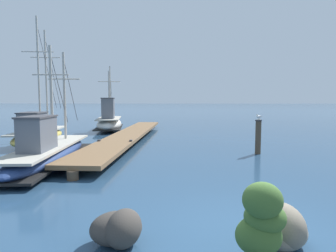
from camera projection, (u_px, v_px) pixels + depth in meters
ground_plane at (244, 231)px, 5.55m from camera, size 400.00×400.00×0.00m
floating_dock at (129, 134)px, 17.99m from camera, size 2.11×18.31×0.53m
fishing_boat_0 at (38, 133)px, 16.44m from camera, size 2.81×7.84×7.19m
fishing_boat_1 at (109, 122)px, 23.50m from camera, size 2.83×6.70×5.37m
fishing_boat_4 at (49, 151)px, 11.29m from camera, size 2.24×7.87×4.64m
mooring_piling at (258, 136)px, 13.42m from camera, size 0.30×0.30×1.59m
perched_seagull at (259, 117)px, 13.34m from camera, size 0.30×0.31×0.27m
shore_rock_near_left at (119, 228)px, 4.99m from camera, size 1.11×1.06×0.64m
shore_rock_mid_cluster at (283, 228)px, 4.93m from camera, size 1.19×1.21×0.75m
coastal_shrub at (261, 221)px, 4.25m from camera, size 0.74×0.68×1.34m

